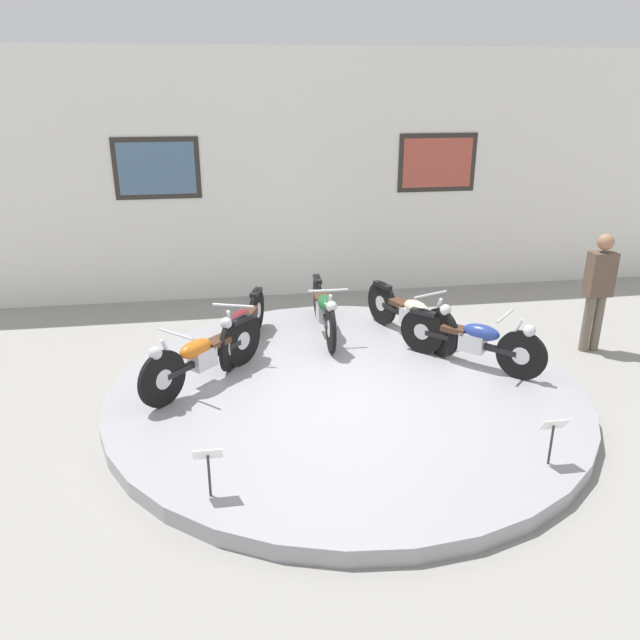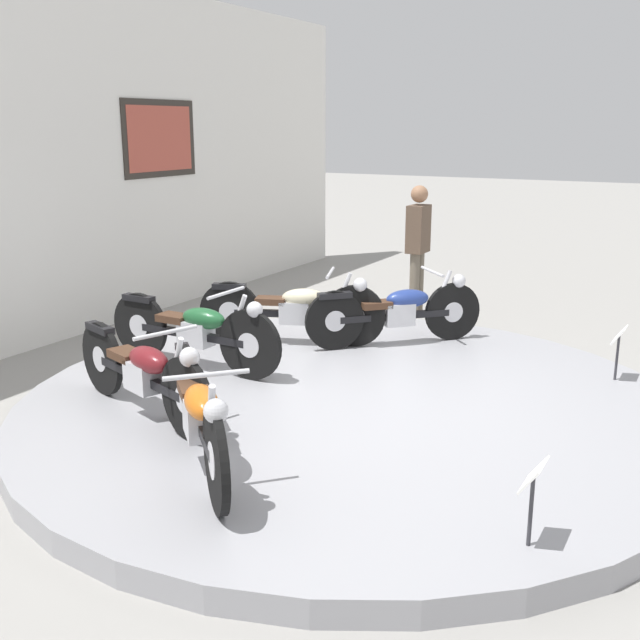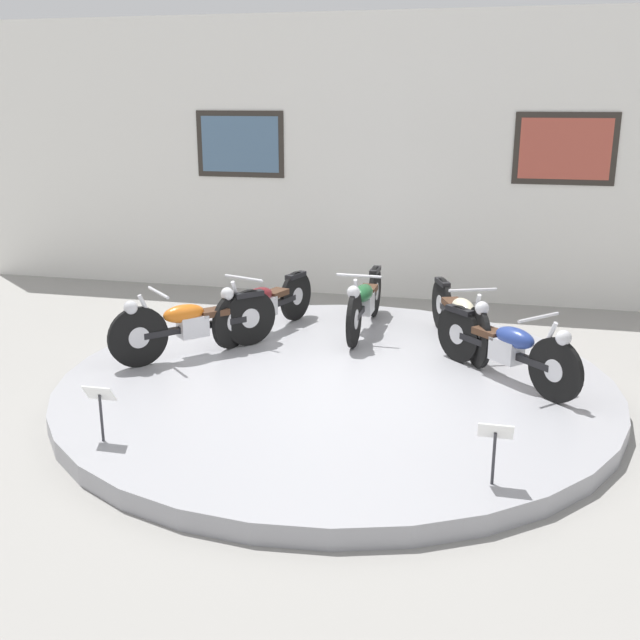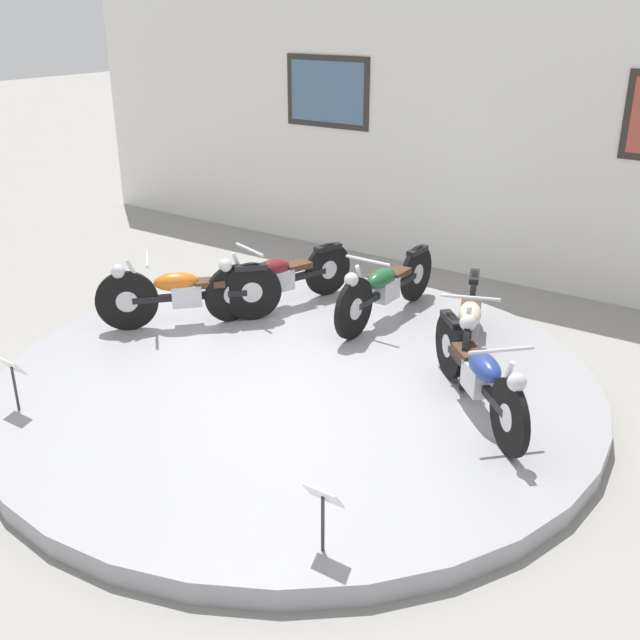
# 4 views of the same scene
# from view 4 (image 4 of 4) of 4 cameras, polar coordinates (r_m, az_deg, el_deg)

# --- Properties ---
(ground_plane) EXTENTS (60.00, 60.00, 0.00)m
(ground_plane) POSITION_cam_4_polar(r_m,az_deg,el_deg) (7.30, -1.75, -5.43)
(ground_plane) COLOR gray
(display_platform) EXTENTS (5.73, 5.73, 0.18)m
(display_platform) POSITION_cam_4_polar(r_m,az_deg,el_deg) (7.25, -1.76, -4.81)
(display_platform) COLOR #99999E
(display_platform) RESTS_ON ground_plane
(back_wall) EXTENTS (14.00, 0.22, 4.18)m
(back_wall) POSITION_cam_4_polar(r_m,az_deg,el_deg) (10.18, 12.57, 14.69)
(back_wall) COLOR white
(back_wall) RESTS_ON ground_plane
(motorcycle_orange) EXTENTS (1.43, 1.50, 0.81)m
(motorcycle_orange) POSITION_cam_4_polar(r_m,az_deg,el_deg) (8.29, -10.16, 2.19)
(motorcycle_orange) COLOR black
(motorcycle_orange) RESTS_ON display_platform
(motorcycle_maroon) EXTENTS (0.74, 1.91, 0.80)m
(motorcycle_maroon) POSITION_cam_4_polar(r_m,az_deg,el_deg) (8.65, -3.17, 3.35)
(motorcycle_maroon) COLOR black
(motorcycle_maroon) RESTS_ON display_platform
(motorcycle_green) EXTENTS (0.54, 2.02, 0.81)m
(motorcycle_green) POSITION_cam_4_polar(r_m,az_deg,el_deg) (8.34, 5.00, 2.62)
(motorcycle_green) COLOR black
(motorcycle_green) RESTS_ON display_platform
(motorcycle_cream) EXTENTS (0.80, 1.90, 0.81)m
(motorcycle_cream) POSITION_cam_4_polar(r_m,az_deg,el_deg) (7.53, 11.31, -0.10)
(motorcycle_cream) COLOR black
(motorcycle_cream) RESTS_ON display_platform
(motorcycle_blue) EXTENTS (1.45, 1.43, 0.79)m
(motorcycle_blue) POSITION_cam_4_polar(r_m,az_deg,el_deg) (6.53, 12.02, -4.00)
(motorcycle_blue) COLOR black
(motorcycle_blue) RESTS_ON display_platform
(info_placard_front_left) EXTENTS (0.26, 0.11, 0.51)m
(info_placard_front_left) POSITION_cam_4_polar(r_m,az_deg,el_deg) (6.96, -22.39, -3.72)
(info_placard_front_left) COLOR #333338
(info_placard_front_left) RESTS_ON display_platform
(info_placard_front_centre) EXTENTS (0.26, 0.11, 0.51)m
(info_placard_front_centre) POSITION_cam_4_polar(r_m,az_deg,el_deg) (4.88, 0.21, -13.84)
(info_placard_front_centre) COLOR #333338
(info_placard_front_centre) RESTS_ON display_platform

